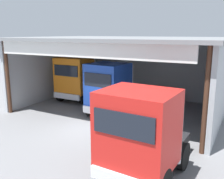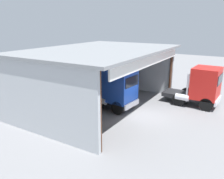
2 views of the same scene
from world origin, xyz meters
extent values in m
plane|color=slate|center=(0.00, 0.00, 0.00)|extent=(80.00, 80.00, 0.00)
cube|color=#ADB2B7|center=(0.00, 9.21, 2.48)|extent=(13.39, 0.24, 4.97)
cube|color=#ADB2B7|center=(-6.69, 4.61, 2.48)|extent=(0.24, 9.21, 4.97)
cube|color=#ADB2B7|center=(6.69, 4.61, 2.48)|extent=(0.24, 9.21, 4.97)
cube|color=gray|center=(0.00, 4.34, 5.07)|extent=(13.99, 9.75, 0.20)
cylinder|color=#4C2D1E|center=(-6.44, 0.15, 2.48)|extent=(0.24, 0.24, 4.97)
cylinder|color=#4C2D1E|center=(6.44, 0.15, 2.48)|extent=(0.24, 0.24, 4.97)
cube|color=white|center=(0.00, -0.21, 4.62)|extent=(12.05, 0.12, 0.90)
cube|color=orange|center=(-4.27, 4.73, 2.16)|extent=(2.60, 2.11, 2.80)
cube|color=black|center=(-4.25, 3.68, 2.65)|extent=(2.18, 0.10, 0.84)
cube|color=silver|center=(-4.25, 3.65, 0.66)|extent=(2.44, 0.21, 0.44)
cube|color=#232326|center=(-4.31, 6.59, 0.69)|extent=(1.99, 3.42, 0.36)
cylinder|color=silver|center=(-3.14, 5.94, 2.08)|extent=(0.18, 0.18, 3.13)
cylinder|color=silver|center=(-5.45, 5.89, 2.08)|extent=(0.18, 0.18, 3.13)
cylinder|color=silver|center=(-5.46, 6.27, 0.81)|extent=(0.58, 1.21, 0.56)
cylinder|color=black|center=(-3.13, 4.34, 0.51)|extent=(0.32, 1.03, 1.03)
cylinder|color=black|center=(-5.40, 4.30, 0.51)|extent=(0.32, 1.03, 1.03)
cylinder|color=black|center=(-3.18, 6.61, 0.51)|extent=(0.32, 1.03, 1.03)
cylinder|color=black|center=(-5.44, 6.57, 0.51)|extent=(0.32, 1.03, 1.03)
cube|color=#1E47B7|center=(0.12, 2.48, 2.20)|extent=(2.49, 2.40, 2.76)
cube|color=black|center=(0.03, 1.35, 2.68)|extent=(1.97, 0.21, 0.83)
cube|color=silver|center=(0.03, 1.32, 0.72)|extent=(2.21, 0.33, 0.44)
cube|color=#232326|center=(0.24, 4.11, 0.75)|extent=(1.97, 3.10, 0.36)
cylinder|color=silver|center=(1.25, 3.66, 2.01)|extent=(0.18, 0.18, 2.88)
cylinder|color=silver|center=(-0.83, 3.82, 2.01)|extent=(0.18, 0.18, 2.88)
cylinder|color=silver|center=(-0.82, 3.89, 0.87)|extent=(0.65, 1.24, 0.56)
cylinder|color=black|center=(1.09, 1.96, 0.57)|extent=(0.39, 1.15, 1.13)
cylinder|color=black|center=(-0.93, 2.12, 0.57)|extent=(0.39, 1.15, 1.13)
cylinder|color=black|center=(1.25, 4.03, 0.57)|extent=(0.39, 1.15, 1.13)
cylinder|color=black|center=(-0.76, 4.19, 0.57)|extent=(0.39, 1.15, 1.13)
cube|color=red|center=(4.77, -3.55, 2.18)|extent=(2.65, 2.30, 2.71)
cube|color=black|center=(4.72, -4.66, 2.65)|extent=(2.17, 0.16, 0.81)
cube|color=#232326|center=(4.86, -1.64, 0.75)|extent=(2.08, 3.58, 0.36)
cylinder|color=silver|center=(5.97, -2.37, 1.80)|extent=(0.18, 0.18, 2.46)
cylinder|color=silver|center=(3.68, -2.26, 1.80)|extent=(0.18, 0.18, 2.46)
cylinder|color=silver|center=(3.70, -1.88, 0.87)|extent=(0.62, 1.23, 0.56)
cylinder|color=black|center=(3.62, -3.93, 0.57)|extent=(0.35, 1.15, 1.14)
cylinder|color=black|center=(5.98, -1.69, 0.57)|extent=(0.35, 1.15, 1.14)
cylinder|color=black|center=(3.74, -1.58, 0.57)|extent=(0.35, 1.15, 1.14)
cylinder|color=#194CB2|center=(5.48, 8.17, 0.44)|extent=(0.58, 0.58, 0.88)
cube|color=red|center=(3.07, 7.47, 0.50)|extent=(0.90, 0.60, 1.00)
camera|label=1|loc=(8.02, -11.39, 5.45)|focal=40.74mm
camera|label=2|loc=(-16.36, -6.63, 7.26)|focal=37.10mm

